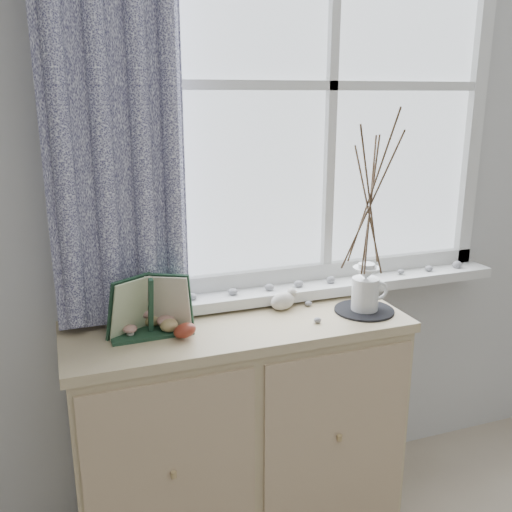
# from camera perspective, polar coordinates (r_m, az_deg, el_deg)

# --- Properties ---
(sideboard) EXTENTS (1.20, 0.45, 0.85)m
(sideboard) POSITION_cam_1_polar(r_m,az_deg,el_deg) (2.20, -1.70, -16.94)
(sideboard) COLOR tan
(sideboard) RESTS_ON ground
(botanical_book) EXTENTS (0.31, 0.14, 0.22)m
(botanical_book) POSITION_cam_1_polar(r_m,az_deg,el_deg) (1.87, -10.40, -5.09)
(botanical_book) COLOR #1D3C28
(botanical_book) RESTS_ON sideboard
(toadstool_cluster) EXTENTS (0.17, 0.15, 0.08)m
(toadstool_cluster) POSITION_cam_1_polar(r_m,az_deg,el_deg) (1.97, -10.80, -5.87)
(toadstool_cluster) COLOR beige
(toadstool_cluster) RESTS_ON sideboard
(wooden_eggs) EXTENTS (0.14, 0.18, 0.08)m
(wooden_eggs) POSITION_cam_1_polar(r_m,az_deg,el_deg) (1.93, -8.72, -6.83)
(wooden_eggs) COLOR tan
(wooden_eggs) RESTS_ON sideboard
(songbird_figurine) EXTENTS (0.15, 0.10, 0.07)m
(songbird_figurine) POSITION_cam_1_polar(r_m,az_deg,el_deg) (2.11, 2.69, -4.42)
(songbird_figurine) COLOR silver
(songbird_figurine) RESTS_ON sideboard
(crocheted_doily) EXTENTS (0.22, 0.22, 0.01)m
(crocheted_doily) POSITION_cam_1_polar(r_m,az_deg,el_deg) (2.14, 10.76, -5.35)
(crocheted_doily) COLOR black
(crocheted_doily) RESTS_ON sideboard
(twig_pitcher) EXTENTS (0.33, 0.33, 0.74)m
(twig_pitcher) POSITION_cam_1_polar(r_m,az_deg,el_deg) (2.03, 11.37, 5.81)
(twig_pitcher) COLOR silver
(twig_pitcher) RESTS_ON crocheted_doily
(sideboard_pebbles) EXTENTS (0.33, 0.22, 0.02)m
(sideboard_pebbles) POSITION_cam_1_polar(r_m,az_deg,el_deg) (2.11, 6.14, -5.33)
(sideboard_pebbles) COLOR #99999C
(sideboard_pebbles) RESTS_ON sideboard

